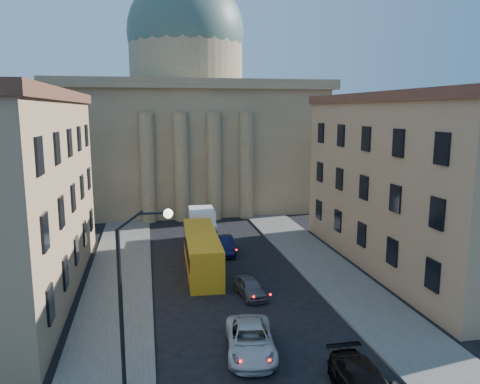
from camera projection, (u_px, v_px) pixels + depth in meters
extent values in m
cube|color=#52514B|center=(116.00, 306.00, 31.99)|extent=(5.00, 60.00, 0.15)
cube|color=#52514B|center=(348.00, 287.00, 35.30)|extent=(5.00, 60.00, 0.15)
cube|color=olive|center=(188.00, 146.00, 68.96)|extent=(34.00, 26.00, 16.00)
cube|color=olive|center=(187.00, 88.00, 67.51)|extent=(35.50, 27.50, 1.20)
cylinder|color=olive|center=(186.00, 62.00, 66.88)|extent=(16.00, 16.00, 8.00)
sphere|color=#486356|center=(186.00, 33.00, 66.19)|extent=(16.40, 16.40, 16.40)
cube|color=olive|center=(35.00, 168.00, 63.38)|extent=(13.00, 13.00, 11.00)
cone|color=#502A22|center=(30.00, 112.00, 62.08)|extent=(26.02, 26.02, 4.00)
cube|color=olive|center=(327.00, 162.00, 71.55)|extent=(13.00, 13.00, 11.00)
cone|color=#502A22|center=(328.00, 112.00, 70.25)|extent=(26.02, 26.02, 4.00)
cylinder|color=olive|center=(147.00, 168.00, 55.31)|extent=(1.80, 1.80, 13.00)
cylinder|color=olive|center=(181.00, 167.00, 56.09)|extent=(1.80, 1.80, 13.00)
cylinder|color=olive|center=(214.00, 167.00, 56.87)|extent=(1.80, 1.80, 13.00)
cylinder|color=olive|center=(246.00, 166.00, 57.65)|extent=(1.80, 1.80, 13.00)
cube|color=#9B815B|center=(425.00, 185.00, 39.62)|extent=(11.00, 26.00, 14.00)
cube|color=#502A22|center=(431.00, 98.00, 38.35)|extent=(11.60, 26.60, 0.80)
cylinder|color=black|center=(121.00, 312.00, 21.85)|extent=(0.20, 0.20, 8.00)
cylinder|color=black|center=(129.00, 221.00, 21.21)|extent=(1.30, 0.12, 0.96)
cylinder|color=black|center=(151.00, 213.00, 21.35)|extent=(1.30, 0.12, 0.12)
sphere|color=white|center=(168.00, 214.00, 21.50)|extent=(0.44, 0.44, 0.44)
imported|color=silver|center=(250.00, 340.00, 25.79)|extent=(3.32, 5.91, 1.56)
imported|color=black|center=(365.00, 384.00, 21.69)|extent=(2.19, 5.30, 1.53)
imported|color=#535459|center=(250.00, 287.00, 33.76)|extent=(2.05, 4.06, 1.32)
imported|color=#0E0E33|center=(224.00, 245.00, 43.90)|extent=(1.78, 4.80, 1.57)
cube|color=orange|center=(202.00, 252.00, 39.19)|extent=(2.99, 11.30, 3.16)
cube|color=black|center=(202.00, 246.00, 39.10)|extent=(3.03, 10.69, 1.12)
cylinder|color=black|center=(193.00, 282.00, 35.25)|extent=(0.35, 1.03, 1.02)
cylinder|color=black|center=(220.00, 280.00, 35.57)|extent=(0.35, 1.03, 1.02)
cylinder|color=black|center=(187.00, 250.00, 43.18)|extent=(0.35, 1.03, 1.02)
cylinder|color=black|center=(209.00, 249.00, 43.49)|extent=(0.35, 1.03, 1.02)
cube|color=silver|center=(204.00, 237.00, 45.00)|extent=(2.45, 2.54, 2.46)
cube|color=black|center=(205.00, 237.00, 43.80)|extent=(2.26, 0.21, 1.13)
cube|color=silver|center=(202.00, 225.00, 47.59)|extent=(2.62, 4.39, 3.18)
cylinder|color=black|center=(194.00, 246.00, 44.57)|extent=(0.32, 0.93, 0.92)
cylinder|color=black|center=(215.00, 245.00, 44.89)|extent=(0.32, 0.93, 0.92)
cylinder|color=black|center=(192.00, 235.00, 48.55)|extent=(0.32, 0.93, 0.92)
cylinder|color=black|center=(211.00, 234.00, 48.88)|extent=(0.32, 0.93, 0.92)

